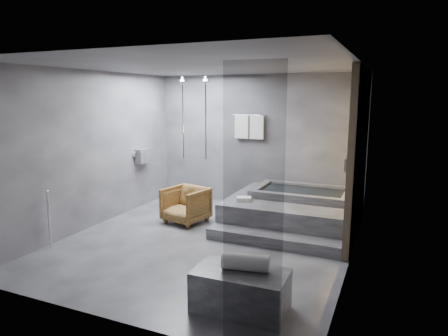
% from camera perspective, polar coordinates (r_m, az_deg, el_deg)
% --- Properties ---
extents(room, '(5.00, 5.04, 2.82)m').
position_cam_1_polar(room, '(6.33, 1.54, 4.61)').
color(room, '#2F2F31').
rests_on(room, ground).
extents(tub_deck, '(2.20, 2.00, 0.50)m').
position_cam_1_polar(tub_deck, '(7.55, 9.60, -6.05)').
color(tub_deck, '#343437').
rests_on(tub_deck, ground).
extents(tub_step, '(2.20, 0.36, 0.18)m').
position_cam_1_polar(tub_step, '(6.52, 6.99, -10.14)').
color(tub_step, '#343437').
rests_on(tub_step, ground).
extents(concrete_bench, '(1.04, 0.59, 0.46)m').
position_cam_1_polar(concrete_bench, '(4.62, 2.37, -17.13)').
color(concrete_bench, '#313134').
rests_on(concrete_bench, ground).
extents(driftwood_chair, '(0.86, 0.87, 0.67)m').
position_cam_1_polar(driftwood_chair, '(7.56, -5.48, -5.26)').
color(driftwood_chair, '#412910').
rests_on(driftwood_chair, ground).
extents(rolled_towel, '(0.54, 0.28, 0.19)m').
position_cam_1_polar(rolled_towel, '(4.51, 3.10, -13.30)').
color(rolled_towel, silver).
rests_on(rolled_towel, concrete_bench).
extents(deck_towel, '(0.31, 0.27, 0.07)m').
position_cam_1_polar(deck_towel, '(7.17, 2.86, -4.44)').
color(deck_towel, white).
rests_on(deck_towel, tub_deck).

